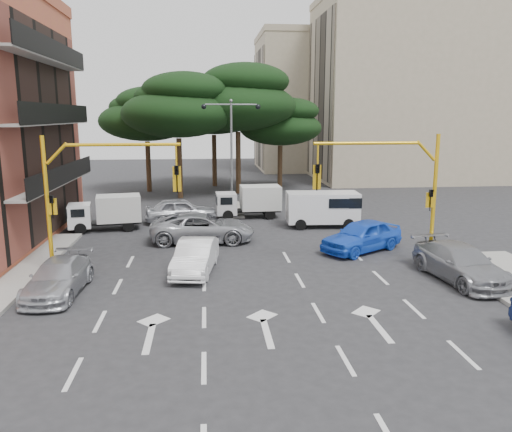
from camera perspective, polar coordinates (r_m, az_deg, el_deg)
The scene contains 21 objects.
ground at distance 20.95m, azimuth -0.41°, elevation -7.56°, with size 120.00×120.00×0.00m, color #28282B.
median_strip at distance 36.40m, azimuth -2.76°, elevation 0.77°, with size 1.40×6.00×0.15m, color gray.
apartment_beige_near at distance 56.18m, azimuth 17.58°, elevation 13.54°, with size 20.20×12.15×18.70m.
apartment_beige_far at distance 65.43m, azimuth 7.50°, elevation 12.72°, with size 16.20×12.15×16.70m.
pine_left_near at distance 41.74m, azimuth -8.85°, elevation 12.41°, with size 9.15×9.15×10.23m.
pine_center at distance 43.80m, azimuth -2.01°, elevation 13.39°, with size 9.98×9.98×11.16m.
pine_left_far at distance 45.96m, azimuth -12.37°, elevation 11.32°, with size 8.32×8.32×9.30m.
pine_right at distance 46.20m, azimuth 2.89°, elevation 10.71°, with size 7.49×7.49×8.37m.
pine_back at distance 48.69m, azimuth -4.81°, elevation 12.35°, with size 9.15×9.15×10.23m.
signal_mast_right at distance 23.55m, azimuth 15.86°, elevation 3.85°, with size 5.79×0.37×6.00m.
signal_mast_left at distance 22.47m, azimuth -18.50°, elevation 3.34°, with size 5.79×0.37×6.00m.
street_lamp_center at distance 35.80m, azimuth -2.84°, elevation 9.22°, with size 4.16×0.36×7.77m.
car_white_hatch at distance 22.16m, azimuth -6.94°, elevation -4.63°, with size 1.52×4.35×1.43m, color white.
car_blue_compact at distance 25.96m, azimuth 11.99°, elevation -2.21°, with size 1.89×4.70×1.60m, color blue.
car_silver_wagon at distance 20.89m, azimuth -21.64°, elevation -6.56°, with size 1.84×4.53×1.31m, color #A9AAB1.
car_silver_cross_a at distance 27.40m, azimuth -6.13°, elevation -1.34°, with size 2.60×5.63×1.57m, color #A5A6AD.
car_silver_cross_b at distance 32.54m, azimuth -8.57°, elevation 0.64°, with size 1.85×4.61×1.57m, color #A2A4AA.
car_silver_parked at distance 22.65m, azimuth 22.31°, elevation -5.00°, with size 2.08×5.13×1.49m, color gray.
van_white at distance 31.18m, azimuth 7.59°, elevation 0.78°, with size 1.99×4.39×2.19m, color white, non-canonical shape.
box_truck_a at distance 31.25m, azimuth -16.79°, elevation 0.31°, with size 1.79×4.25×2.09m, color white, non-canonical shape.
box_truck_b at distance 33.63m, azimuth -0.83°, elevation 1.63°, with size 1.84×4.38×2.16m, color silver, non-canonical shape.
Camera 1 is at (-1.83, -19.72, 6.84)m, focal length 35.00 mm.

